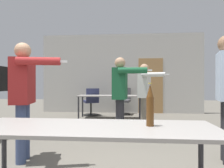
{
  "coord_description": "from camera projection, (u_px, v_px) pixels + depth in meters",
  "views": [
    {
      "loc": [
        0.28,
        -1.5,
        1.11
      ],
      "look_at": [
        -0.05,
        2.5,
        1.1
      ],
      "focal_mm": 32.0,
      "sensor_mm": 36.0,
      "label": 1
    }
  ],
  "objects": [
    {
      "name": "conference_table_far",
      "position": [
        110.0,
        98.0,
        6.27
      ],
      "size": [
        2.01,
        0.66,
        0.74
      ],
      "color": "gray",
      "rests_on": "ground_plane"
    },
    {
      "name": "person_near_casual",
      "position": [
        121.0,
        90.0,
        4.06
      ],
      "size": [
        0.76,
        0.75,
        1.64
      ],
      "rotation": [
        0.0,
        0.0,
        -1.65
      ],
      "color": "#28282D",
      "rests_on": "ground_plane"
    },
    {
      "name": "drink_cup",
      "position": [
        114.0,
        94.0,
        6.35
      ],
      "size": [
        0.08,
        0.08,
        0.1
      ],
      "color": "silver",
      "rests_on": "conference_table_far"
    },
    {
      "name": "person_far_watching",
      "position": [
        145.0,
        90.0,
        4.84
      ],
      "size": [
        0.69,
        0.76,
        1.59
      ],
      "rotation": [
        0.0,
        0.0,
        -1.86
      ],
      "color": "slate",
      "rests_on": "ground_plane"
    },
    {
      "name": "beer_bottle",
      "position": [
        150.0,
        106.0,
        1.76
      ],
      "size": [
        0.07,
        0.07,
        0.38
      ],
      "color": "#563314",
      "rests_on": "conference_table_near"
    },
    {
      "name": "office_chair_near_pushed",
      "position": [
        91.0,
        103.0,
        6.88
      ],
      "size": [
        0.62,
        0.66,
        0.94
      ],
      "rotation": [
        0.0,
        0.0,
        0.42
      ],
      "color": "black",
      "rests_on": "ground_plane"
    },
    {
      "name": "back_wall",
      "position": [
        122.0,
        74.0,
        7.58
      ],
      "size": [
        6.08,
        0.12,
        2.98
      ],
      "color": "beige",
      "rests_on": "ground_plane"
    },
    {
      "name": "conference_table_near",
      "position": [
        93.0,
        133.0,
        1.75
      ],
      "size": [
        2.16,
        0.72,
        0.74
      ],
      "color": "gray",
      "rests_on": "ground_plane"
    },
    {
      "name": "office_chair_side_rolled",
      "position": [
        124.0,
        102.0,
        7.18
      ],
      "size": [
        0.54,
        0.6,
        0.95
      ],
      "rotation": [
        0.0,
        0.0,
        2.94
      ],
      "color": "black",
      "rests_on": "ground_plane"
    },
    {
      "name": "person_center_tall",
      "position": [
        24.0,
        90.0,
        2.86
      ],
      "size": [
        0.86,
        0.64,
        1.7
      ],
      "rotation": [
        0.0,
        0.0,
        -1.36
      ],
      "color": "#3D4C75",
      "rests_on": "ground_plane"
    }
  ]
}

